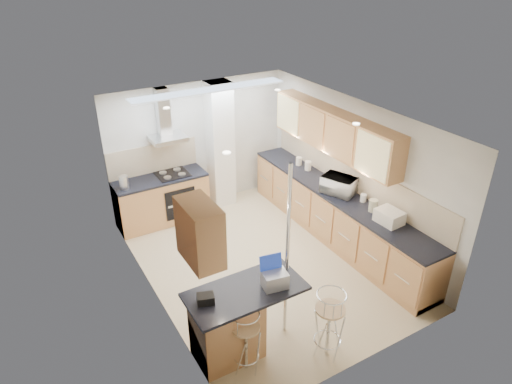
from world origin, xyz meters
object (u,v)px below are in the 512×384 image
laptop (275,280)px  microwave (339,185)px  bar_stool_end (329,324)px  bread_bin (389,217)px  bar_stool_near (246,341)px

laptop → microwave: bearing=44.5°
laptop → bar_stool_end: bearing=-33.9°
bar_stool_end → bread_bin: bread_bin is taller
bar_stool_near → bar_stool_end: size_ratio=0.91×
microwave → laptop: (-2.27, -1.54, -0.03)m
laptop → bar_stool_near: bearing=-150.2°
microwave → laptop: 2.75m
bar_stool_near → laptop: bearing=28.5°
laptop → bread_bin: laptop is taller
laptop → bar_stool_near: (-0.51, -0.18, -0.60)m
bread_bin → bar_stool_near: bearing=-171.8°
bar_stool_end → bread_bin: size_ratio=2.47×
microwave → bar_stool_end: 2.76m
bar_stool_end → bread_bin: bearing=-33.9°
microwave → bar_stool_near: size_ratio=0.63×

